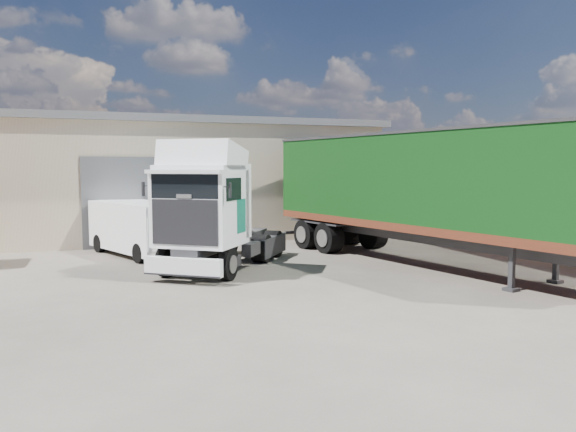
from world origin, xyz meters
name	(u,v)px	position (x,y,z in m)	size (l,w,h in m)	color
ground	(253,299)	(0.00, 0.00, 0.00)	(120.00, 120.00, 0.00)	#27241F
warehouse	(37,178)	(-6.00, 16.00, 2.66)	(30.60, 12.60, 5.42)	beige
brick_boundary_wall	(483,215)	(11.50, 6.00, 1.25)	(0.35, 26.00, 2.50)	#9A4327
tractor_unit	(212,217)	(-0.20, 3.79, 1.67)	(5.23, 6.01, 3.98)	black
box_trailer	(420,184)	(6.53, 2.91, 2.63)	(5.59, 13.25, 4.31)	#2D2D30
panel_van	(143,228)	(-1.91, 7.79, 0.99)	(3.53, 5.07, 1.92)	black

